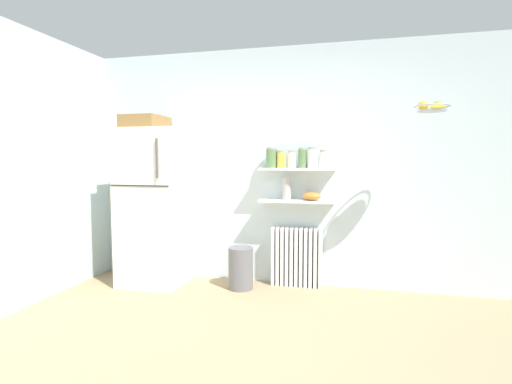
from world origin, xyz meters
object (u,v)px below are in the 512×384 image
(trash_bin, at_px, (241,268))
(shelf_bowl, at_px, (312,196))
(storage_jar_4, at_px, (313,158))
(hanging_fruit_basket, at_px, (432,107))
(storage_jar_0, at_px, (271,158))
(storage_jar_5, at_px, (324,159))
(refrigerator, at_px, (155,204))
(radiator, at_px, (297,257))
(vase, at_px, (287,189))
(storage_jar_2, at_px, (292,160))
(storage_jar_1, at_px, (282,159))
(storage_jar_3, at_px, (302,158))

(trash_bin, bearing_deg, shelf_bowl, 15.71)
(storage_jar_4, height_order, hanging_fruit_basket, hanging_fruit_basket)
(storage_jar_0, bearing_deg, shelf_bowl, -0.00)
(storage_jar_5, bearing_deg, refrigerator, -173.19)
(radiator, bearing_deg, storage_jar_5, -6.16)
(storage_jar_5, distance_m, hanging_fruit_basket, 1.13)
(storage_jar_5, height_order, shelf_bowl, storage_jar_5)
(vase, xyz_separation_m, trash_bin, (-0.46, -0.20, -0.85))
(refrigerator, xyz_separation_m, storage_jar_0, (1.28, 0.22, 0.51))
(radiator, height_order, storage_jar_2, storage_jar_2)
(storage_jar_2, relative_size, shelf_bowl, 0.94)
(storage_jar_1, distance_m, hanging_fruit_basket, 1.53)
(storage_jar_2, xyz_separation_m, storage_jar_5, (0.33, 0.00, 0.00))
(radiator, xyz_separation_m, storage_jar_0, (-0.28, -0.03, 1.08))
(storage_jar_1, height_order, storage_jar_4, storage_jar_4)
(storage_jar_3, bearing_deg, storage_jar_0, 180.00)
(refrigerator, height_order, storage_jar_5, refrigerator)
(storage_jar_3, xyz_separation_m, trash_bin, (-0.62, -0.20, -1.17))
(refrigerator, relative_size, radiator, 2.89)
(storage_jar_2, bearing_deg, trash_bin, -158.24)
(storage_jar_2, xyz_separation_m, hanging_fruit_basket, (1.30, -0.39, 0.46))
(shelf_bowl, xyz_separation_m, hanging_fruit_basket, (1.08, -0.39, 0.85))
(storage_jar_4, bearing_deg, storage_jar_0, 180.00)
(storage_jar_2, bearing_deg, hanging_fruit_basket, -16.56)
(storage_jar_5, height_order, hanging_fruit_basket, hanging_fruit_basket)
(storage_jar_0, relative_size, storage_jar_1, 1.20)
(storage_jar_2, height_order, vase, storage_jar_2)
(storage_jar_1, bearing_deg, trash_bin, -152.99)
(storage_jar_0, height_order, storage_jar_5, storage_jar_0)
(storage_jar_5, bearing_deg, radiator, 173.84)
(storage_jar_1, bearing_deg, hanging_fruit_basket, -15.32)
(storage_jar_2, relative_size, vase, 0.75)
(trash_bin, bearing_deg, storage_jar_4, 15.56)
(storage_jar_5, relative_size, trash_bin, 0.42)
(refrigerator, xyz_separation_m, storage_jar_4, (1.72, 0.22, 0.51))
(trash_bin, bearing_deg, storage_jar_5, 13.59)
(radiator, distance_m, storage_jar_5, 1.10)
(storage_jar_1, height_order, shelf_bowl, storage_jar_1)
(storage_jar_2, bearing_deg, storage_jar_5, 0.00)
(storage_jar_0, relative_size, storage_jar_2, 1.21)
(storage_jar_3, distance_m, shelf_bowl, 0.42)
(refrigerator, distance_m, radiator, 1.67)
(storage_jar_3, xyz_separation_m, shelf_bowl, (0.10, 0.00, -0.40))
(storage_jar_1, relative_size, shelf_bowl, 0.95)
(storage_jar_5, bearing_deg, storage_jar_4, -180.00)
(refrigerator, xyz_separation_m, vase, (1.45, 0.22, 0.18))
(storage_jar_1, xyz_separation_m, vase, (0.06, -0.00, -0.31))
(hanging_fruit_basket, bearing_deg, shelf_bowl, 160.38)
(vase, height_order, shelf_bowl, vase)
(trash_bin, height_order, hanging_fruit_basket, hanging_fruit_basket)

